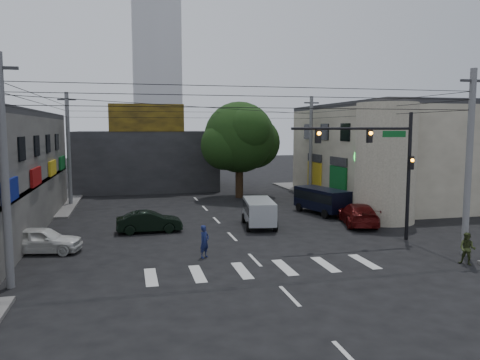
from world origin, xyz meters
name	(u,v)px	position (x,y,z in m)	size (l,w,h in m)	color
ground	(240,245)	(0.00, 0.00, 0.00)	(160.00, 160.00, 0.00)	black
sidewalk_far_right	(372,191)	(18.00, 18.00, 0.07)	(16.00, 16.00, 0.15)	#514F4C
building_right	(402,154)	(18.00, 13.00, 4.00)	(14.00, 18.00, 8.00)	gray
corner_column	(385,163)	(11.00, 4.00, 4.00)	(4.00, 4.00, 8.00)	gray
building_far	(146,160)	(-4.00, 26.00, 3.00)	(14.00, 10.00, 6.00)	#232326
billboard	(147,118)	(-4.00, 21.10, 7.30)	(7.00, 0.30, 2.60)	olive
tower_distant	(156,47)	(0.00, 70.00, 22.00)	(9.00, 9.00, 44.00)	silver
street_tree	(239,138)	(4.00, 17.00, 5.47)	(6.40, 6.40, 8.70)	black
traffic_gantry	(383,155)	(7.82, -1.00, 4.83)	(7.10, 0.35, 7.20)	black
utility_pole_near_left	(4,173)	(-10.50, -4.50, 4.60)	(0.32, 0.32, 9.20)	#59595B
utility_pole_near_right	(469,163)	(10.50, -4.50, 4.60)	(0.32, 0.32, 9.20)	#59595B
utility_pole_far_left	(69,149)	(-10.50, 16.00, 4.60)	(0.32, 0.32, 9.20)	#59595B
utility_pole_far_right	(311,147)	(10.50, 16.00, 4.60)	(0.32, 0.32, 9.20)	#59595B
dark_sedan	(149,222)	(-4.65, 4.35, 0.65)	(3.96, 1.44, 1.30)	black
white_compact	(42,240)	(-10.19, 0.76, 0.67)	(4.18, 2.31, 1.34)	silver
maroon_sedan	(358,214)	(8.75, 3.36, 0.71)	(3.21, 5.27, 1.43)	#4F0B0B
silver_minivan	(259,214)	(2.26, 4.27, 0.87)	(2.27, 4.26, 1.75)	#A9ADB2
navy_van	(322,201)	(8.03, 7.62, 0.94)	(2.85, 5.01, 1.89)	black
traffic_officer	(204,241)	(-2.28, -2.00, 0.80)	(0.69, 0.68, 1.61)	#141D49
pedestrian_olive	(467,249)	(9.38, -6.06, 0.76)	(0.90, 0.93, 1.52)	#313B1B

